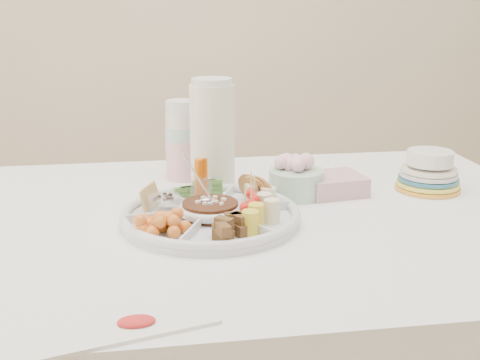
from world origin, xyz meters
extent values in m
cylinder|color=silver|center=(-0.06, -0.04, 0.78)|extent=(0.42, 0.42, 0.04)
cylinder|color=#59260E|center=(-0.06, -0.04, 0.79)|extent=(0.13, 0.13, 0.04)
cylinder|color=beige|center=(-0.10, 0.31, 0.88)|extent=(0.10, 0.10, 0.25)
cylinder|color=silver|center=(-0.03, 0.19, 0.90)|extent=(0.12, 0.12, 0.29)
cylinder|color=silver|center=(0.16, 0.11, 0.81)|extent=(0.15, 0.15, 0.10)
cube|color=#CF9AA2|center=(0.26, 0.12, 0.78)|extent=(0.16, 0.14, 0.05)
cylinder|color=gold|center=(0.50, 0.11, 0.81)|extent=(0.20, 0.20, 0.10)
cube|color=silver|center=(-0.25, -0.45, 0.76)|extent=(0.31, 0.17, 0.01)
camera|label=1|loc=(-0.19, -1.25, 1.22)|focal=45.00mm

